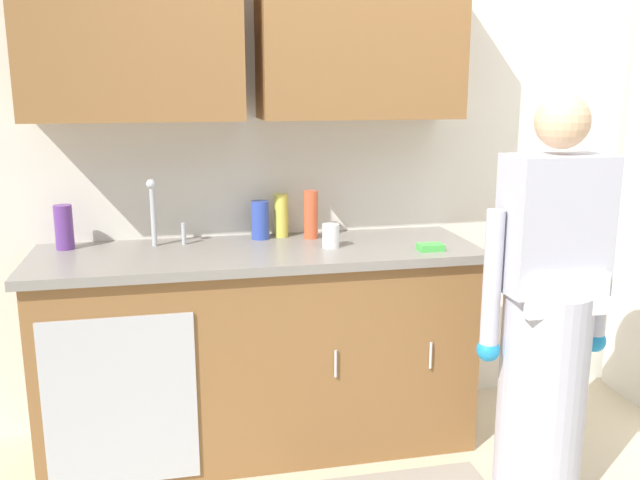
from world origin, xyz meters
name	(u,v)px	position (x,y,z in m)	size (l,w,h in m)	color
kitchen_wall_with_uppers	(333,122)	(-0.14, 0.99, 1.48)	(4.80, 0.44, 2.70)	silver
counter_cabinet	(259,352)	(-0.55, 0.70, 0.45)	(1.90, 0.62, 0.90)	brown
countertop	(258,253)	(-0.55, 0.70, 0.92)	(1.96, 0.66, 0.04)	gray
sink	(164,256)	(-0.96, 0.71, 0.93)	(0.50, 0.36, 0.35)	#B7BABF
person_at_sink	(546,337)	(0.49, 0.02, 0.69)	(0.55, 0.34, 1.62)	white
bottle_soap	(281,215)	(-0.41, 0.92, 1.04)	(0.07, 0.07, 0.21)	#D8D14C
bottle_dish_liquid	(64,227)	(-1.38, 0.87, 1.04)	(0.08, 0.08, 0.20)	#66388C
bottle_water_short	(260,220)	(-0.51, 0.89, 1.03)	(0.08, 0.08, 0.18)	#334CB2
bottle_cleaner_spray	(311,215)	(-0.28, 0.86, 1.05)	(0.07, 0.07, 0.23)	#E05933
cup_by_sink	(331,236)	(-0.23, 0.65, 0.99)	(0.08, 0.08, 0.11)	white
sponge	(431,247)	(0.19, 0.50, 0.96)	(0.11, 0.07, 0.03)	#4CBF4C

